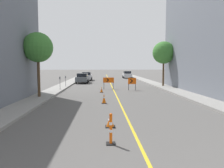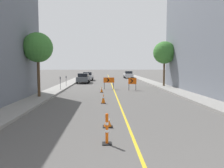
{
  "view_description": "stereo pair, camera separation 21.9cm",
  "coord_description": "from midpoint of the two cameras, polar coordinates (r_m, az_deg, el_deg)",
  "views": [
    {
      "loc": [
        -1.33,
        -0.72,
        2.81
      ],
      "look_at": [
        -0.35,
        20.69,
        1.0
      ],
      "focal_mm": 35.0,
      "sensor_mm": 36.0,
      "label": 1
    },
    {
      "loc": [
        -1.11,
        -0.72,
        2.81
      ],
      "look_at": [
        -0.35,
        20.69,
        1.0
      ],
      "focal_mm": 35.0,
      "sensor_mm": 36.0,
      "label": 2
    }
  ],
  "objects": [
    {
      "name": "sidewalk_right",
      "position": [
        35.96,
        9.98,
        0.41
      ],
      "size": [
        1.97,
        68.54,
        0.17
      ],
      "color": "gray",
      "rests_on": "ground_plane"
    },
    {
      "name": "traffic_cone_fourth",
      "position": [
        22.86,
        -3.03,
        -1.46
      ],
      "size": [
        0.34,
        0.34,
        0.62
      ],
      "color": "black",
      "rests_on": "ground_plane"
    },
    {
      "name": "street_tree_right_near",
      "position": [
        29.44,
        13.15,
        7.96
      ],
      "size": [
        2.9,
        2.9,
        5.78
      ],
      "color": "#4C3823",
      "rests_on": "sidewalk_right"
    },
    {
      "name": "parked_car_curb_mid",
      "position": [
        41.59,
        -6.76,
        2.03
      ],
      "size": [
        1.94,
        4.33,
        1.59
      ],
      "rotation": [
        0.0,
        0.0,
        -0.02
      ],
      "color": "#B7B7BC",
      "rests_on": "ground_plane"
    },
    {
      "name": "arrow_barricade_primary",
      "position": [
        25.89,
        -1.16,
        0.89
      ],
      "size": [
        1.28,
        0.19,
        1.4
      ],
      "rotation": [
        0.0,
        0.0,
        -0.1
      ],
      "color": "#EF560C",
      "rests_on": "ground_plane"
    },
    {
      "name": "delineator_post_front",
      "position": [
        7.97,
        -1.11,
        -12.16
      ],
      "size": [
        0.34,
        0.34,
        1.12
      ],
      "color": "black",
      "rests_on": "ground_plane"
    },
    {
      "name": "traffic_cone_second",
      "position": [
        10.16,
        -1.09,
        -9.78
      ],
      "size": [
        0.45,
        0.45,
        0.51
      ],
      "color": "black",
      "rests_on": "ground_plane"
    },
    {
      "name": "sidewalk_left",
      "position": [
        35.51,
        -11.36,
        0.33
      ],
      "size": [
        1.97,
        68.54,
        0.17
      ],
      "color": "gray",
      "rests_on": "ground_plane"
    },
    {
      "name": "traffic_cone_third",
      "position": [
        16.28,
        -2.48,
        -3.85
      ],
      "size": [
        0.35,
        0.35,
        0.72
      ],
      "color": "black",
      "rests_on": "ground_plane"
    },
    {
      "name": "parked_car_curb_near",
      "position": [
        35.38,
        -7.87,
        1.53
      ],
      "size": [
        1.95,
        4.36,
        1.59
      ],
      "rotation": [
        0.0,
        0.0,
        -0.03
      ],
      "color": "#474C51",
      "rests_on": "ground_plane"
    },
    {
      "name": "lane_stripe",
      "position": [
        35.12,
        -0.62,
        0.25
      ],
      "size": [
        0.12,
        68.54,
        0.01
      ],
      "color": "gold",
      "rests_on": "ground_plane"
    },
    {
      "name": "parked_car_curb_far",
      "position": [
        49.21,
        3.84,
        2.48
      ],
      "size": [
        1.93,
        4.3,
        1.59
      ],
      "rotation": [
        0.0,
        0.0,
        0.0
      ],
      "color": "#B7B7BC",
      "rests_on": "ground_plane"
    },
    {
      "name": "parking_meter_near_curb",
      "position": [
        28.43,
        -12.27,
        1.31
      ],
      "size": [
        0.12,
        0.11,
        1.35
      ],
      "color": "#4C4C51",
      "rests_on": "sidewalk_left"
    },
    {
      "name": "street_tree_left_near",
      "position": [
        19.65,
        -19.1,
        8.95
      ],
      "size": [
        2.52,
        2.52,
        5.43
      ],
      "color": "#4C3823",
      "rests_on": "sidewalk_left"
    },
    {
      "name": "arrow_barricade_secondary",
      "position": [
        24.87,
        5.01,
        0.63
      ],
      "size": [
        0.93,
        0.11,
        1.42
      ],
      "rotation": [
        0.0,
        0.0,
        0.05
      ],
      "color": "#EF560C",
      "rests_on": "ground_plane"
    },
    {
      "name": "parking_meter_far_curb",
      "position": [
        24.8,
        -13.69,
        0.92
      ],
      "size": [
        0.12,
        0.11,
        1.44
      ],
      "color": "#4C4C51",
      "rests_on": "sidewalk_left"
    }
  ]
}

